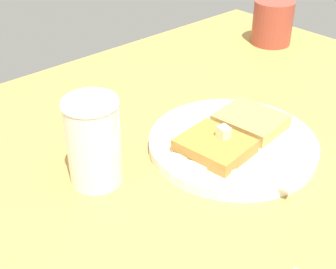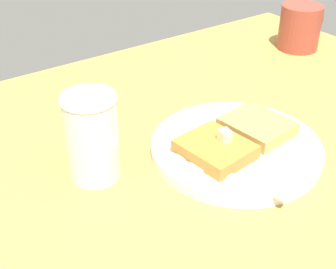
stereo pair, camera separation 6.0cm
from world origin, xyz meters
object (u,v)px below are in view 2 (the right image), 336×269
(plate, at_px, (236,147))
(coffee_mug, at_px, (300,27))
(fork, at_px, (218,171))
(syrup_jar, at_px, (93,141))

(plate, relative_size, coffee_mug, 2.10)
(fork, height_order, coffee_mug, coffee_mug)
(syrup_jar, relative_size, coffee_mug, 1.03)
(coffee_mug, bearing_deg, plate, -149.80)
(plate, xyz_separation_m, coffee_mug, (0.36, 0.21, 0.04))
(fork, xyz_separation_m, coffee_mug, (0.42, 0.25, 0.03))
(plate, distance_m, fork, 0.07)
(fork, relative_size, coffee_mug, 1.41)
(fork, distance_m, syrup_jar, 0.16)
(syrup_jar, distance_m, coffee_mug, 0.56)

